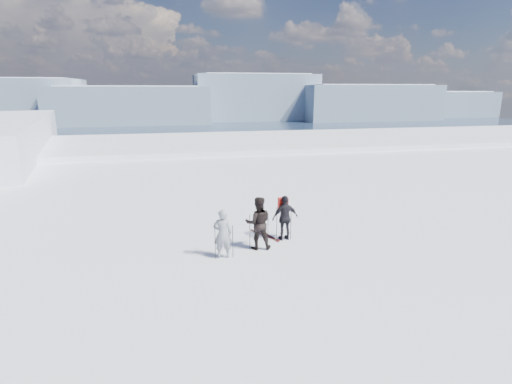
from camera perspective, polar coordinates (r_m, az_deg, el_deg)
lake_basin at (r=43.51m, az=-5.73°, el=-1.78°), size 820.00×820.00×71.62m
far_mountain_range at (r=467.74m, az=-8.51°, el=12.77°), size 770.00×110.00×53.00m
skier_grey at (r=13.70m, az=-4.80°, el=-5.99°), size 0.66×0.45×1.73m
skier_dark at (r=14.39m, az=0.31°, el=-4.45°), size 1.04×0.86×1.95m
skier_pack at (r=15.30m, az=4.19°, el=-3.71°), size 1.06×0.51×1.75m
backpack at (r=15.21m, az=3.93°, el=0.65°), size 0.39×0.24×0.53m
ski_poles at (r=14.48m, az=0.15°, el=-5.68°), size 3.09×1.23×1.36m
skis_loose at (r=15.97m, az=1.45°, el=-6.15°), size 0.89×1.67×0.03m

